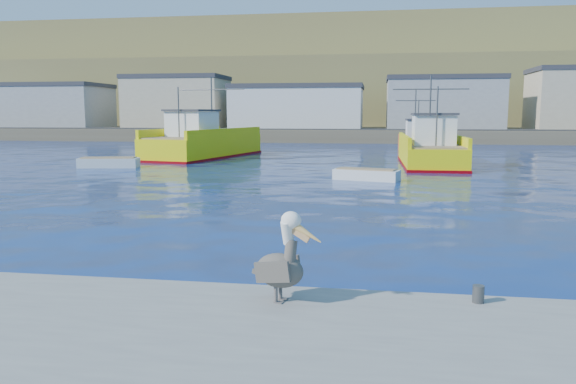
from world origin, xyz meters
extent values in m
plane|color=#062550|center=(0.00, 0.00, 0.00)|extent=(260.00, 260.00, 0.00)
cylinder|color=#4C4C4C|center=(3.00, -3.40, 0.65)|extent=(0.20, 0.20, 0.30)
cube|color=brown|center=(0.00, 72.00, 0.80)|extent=(160.00, 30.00, 1.60)
cube|color=brown|center=(0.00, 98.00, 6.00)|extent=(180.00, 40.00, 14.00)
cube|color=brown|center=(0.00, 118.00, 11.00)|extent=(200.00, 40.00, 24.00)
cube|color=#2D2D2D|center=(0.00, 61.00, 1.65)|extent=(150.00, 5.00, 0.10)
cube|color=gray|center=(-48.00, 67.00, 4.60)|extent=(16.00, 10.00, 6.00)
cube|color=#333338|center=(-48.00, 67.00, 7.90)|extent=(16.32, 10.20, 0.60)
cube|color=tan|center=(-28.00, 67.00, 5.10)|extent=(14.00, 9.00, 7.00)
cube|color=#333338|center=(-28.00, 67.00, 8.90)|extent=(14.28, 9.18, 0.60)
cube|color=silver|center=(-10.00, 67.00, 4.35)|extent=(18.00, 11.00, 5.50)
cube|color=#333338|center=(-10.00, 67.00, 7.40)|extent=(18.36, 11.22, 0.60)
cube|color=gray|center=(10.00, 67.00, 4.85)|extent=(15.00, 10.00, 6.50)
cube|color=#333338|center=(10.00, 67.00, 8.40)|extent=(15.30, 10.20, 0.60)
cube|color=yellow|center=(-13.39, 33.43, 0.88)|extent=(7.17, 14.16, 1.76)
cube|color=yellow|center=(-11.31, 33.00, 2.11)|extent=(2.97, 13.03, 0.70)
cube|color=yellow|center=(-15.46, 33.87, 2.11)|extent=(2.97, 13.03, 0.70)
cube|color=#7C0108|center=(-13.39, 33.43, 0.05)|extent=(7.31, 14.44, 0.25)
cube|color=#8C7251|center=(-13.39, 33.43, 1.81)|extent=(6.71, 13.56, 0.10)
cube|color=white|center=(-13.80, 31.45, 2.86)|extent=(3.78, 3.95, 2.00)
cube|color=#333338|center=(-13.80, 31.45, 3.96)|extent=(4.08, 4.40, 0.15)
cylinder|color=#4C4C4C|center=(-13.11, 34.76, 4.26)|extent=(0.14, 0.14, 5.00)
cylinder|color=#4C4C4C|center=(-14.21, 29.46, 3.76)|extent=(0.12, 0.12, 4.00)
cylinder|color=#4C4C4C|center=(-13.11, 34.76, 5.76)|extent=(6.19, 1.36, 0.08)
cube|color=yellow|center=(5.04, 28.59, 0.73)|extent=(4.04, 11.35, 1.47)
cube|color=yellow|center=(6.87, 28.61, 1.82)|extent=(0.37, 11.08, 0.70)
cube|color=yellow|center=(3.20, 28.57, 1.82)|extent=(0.37, 11.08, 0.70)
cube|color=#7C0108|center=(5.04, 28.59, 0.05)|extent=(4.12, 11.57, 0.25)
cube|color=#8C7251|center=(5.04, 28.59, 1.52)|extent=(3.72, 10.89, 0.10)
cube|color=white|center=(5.06, 26.90, 2.57)|extent=(2.77, 2.86, 2.00)
cube|color=#333338|center=(5.06, 26.90, 3.67)|extent=(2.97, 3.20, 0.15)
cylinder|color=#4C4C4C|center=(5.02, 29.72, 3.97)|extent=(0.12, 0.12, 5.00)
cylinder|color=#4C4C4C|center=(5.08, 25.20, 3.47)|extent=(0.10, 0.10, 4.00)
cylinder|color=#4C4C4C|center=(5.02, 29.72, 5.47)|extent=(5.47, 0.15, 0.08)
cube|color=#DD5426|center=(4.86, 42.54, 0.47)|extent=(2.96, 7.31, 0.94)
cube|color=#DD5426|center=(6.14, 42.58, 1.29)|extent=(0.41, 7.08, 0.70)
cube|color=#DD5426|center=(3.59, 42.49, 1.29)|extent=(0.41, 7.08, 0.70)
cube|color=#8C7251|center=(4.86, 42.54, 0.99)|extent=(2.73, 7.02, 0.10)
cube|color=white|center=(4.90, 41.46, 2.04)|extent=(1.96, 1.87, 2.00)
cube|color=#333338|center=(4.90, 41.46, 3.14)|extent=(2.10, 2.09, 0.15)
cylinder|color=#4C4C4C|center=(4.84, 43.26, 3.44)|extent=(0.12, 0.12, 5.00)
cylinder|color=#4C4C4C|center=(4.94, 40.37, 2.94)|extent=(0.10, 0.10, 4.00)
cylinder|color=#4C4C4C|center=(4.84, 43.26, 4.94)|extent=(3.79, 0.21, 0.08)
cube|color=silver|center=(-17.07, 23.18, 0.25)|extent=(4.19, 2.11, 0.80)
cube|color=#8C7251|center=(-17.07, 23.18, 0.68)|extent=(3.74, 1.74, 0.08)
cube|color=silver|center=(0.68, 18.54, 0.23)|extent=(3.82, 2.20, 0.72)
cube|color=#8C7251|center=(0.68, 18.54, 0.61)|extent=(3.40, 1.84, 0.07)
cylinder|color=#595451|center=(-0.43, -3.94, 0.65)|extent=(0.08, 0.08, 0.30)
cube|color=#595451|center=(-0.38, -3.96, 0.51)|extent=(0.18, 0.16, 0.02)
cylinder|color=#595451|center=(-0.38, -3.76, 0.65)|extent=(0.08, 0.08, 0.30)
cube|color=#595451|center=(-0.33, -3.77, 0.51)|extent=(0.18, 0.16, 0.02)
ellipsoid|color=#38332D|center=(-0.38, -3.86, 1.04)|extent=(0.97, 0.72, 0.60)
cube|color=#38332D|center=(-0.46, -4.07, 1.07)|extent=(0.66, 0.24, 0.44)
cube|color=#38332D|center=(-0.35, -3.63, 1.07)|extent=(0.66, 0.24, 0.44)
cube|color=#38332D|center=(-0.75, -3.76, 0.98)|extent=(0.26, 0.22, 0.12)
cylinder|color=#38332D|center=(-0.18, -3.91, 1.37)|extent=(0.28, 0.35, 0.47)
cylinder|color=white|center=(-0.23, -3.90, 1.72)|extent=(0.26, 0.34, 0.45)
ellipsoid|color=white|center=(-0.17, -3.91, 1.94)|extent=(0.41, 0.35, 0.30)
cone|color=gold|center=(0.09, -3.98, 1.75)|extent=(0.62, 0.30, 0.41)
cube|color=tan|center=(-0.01, -3.95, 1.71)|extent=(0.36, 0.14, 0.26)
camera|label=1|loc=(1.23, -13.06, 3.72)|focal=35.00mm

